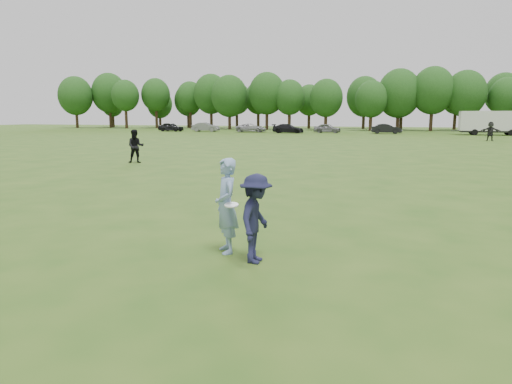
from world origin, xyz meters
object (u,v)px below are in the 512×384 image
(thrower, at_px, (226,206))
(player_far_d, at_px, (490,131))
(car_d, at_px, (288,129))
(car_f, at_px, (386,129))
(car_b, at_px, (206,127))
(car_a, at_px, (171,127))
(car_e, at_px, (327,128))
(defender, at_px, (256,219))
(player_far_a, at_px, (136,146))
(car_c, at_px, (251,128))
(cargo_trailer, at_px, (492,122))

(thrower, bearing_deg, player_far_d, 129.92)
(car_d, bearing_deg, car_f, -83.56)
(thrower, distance_m, car_b, 66.28)
(car_a, height_order, car_e, car_a)
(car_e, bearing_deg, defender, -169.67)
(player_far_a, relative_size, player_far_d, 0.94)
(defender, height_order, car_a, defender)
(player_far_d, distance_m, car_b, 42.17)
(player_far_d, height_order, car_d, player_far_d)
(thrower, xyz_separation_m, car_d, (-12.23, 58.77, -0.26))
(defender, distance_m, car_a, 68.90)
(player_far_a, bearing_deg, defender, -79.52)
(car_c, bearing_deg, car_a, 85.53)
(player_far_d, xyz_separation_m, car_f, (-10.73, 15.81, -0.30))
(thrower, relative_size, cargo_trailer, 0.21)
(car_c, distance_m, car_e, 11.79)
(player_far_a, distance_m, car_a, 50.40)
(car_b, distance_m, car_d, 14.30)
(car_d, bearing_deg, car_a, 85.76)
(car_b, xyz_separation_m, car_c, (7.90, -0.44, -0.06))
(car_c, height_order, cargo_trailer, cargo_trailer)
(car_c, bearing_deg, car_d, -109.89)
(defender, height_order, car_f, defender)
(defender, relative_size, car_e, 0.41)
(car_c, bearing_deg, defender, -168.10)
(player_far_d, relative_size, car_a, 0.47)
(car_b, bearing_deg, car_a, 92.25)
(car_a, relative_size, car_c, 0.88)
(defender, xyz_separation_m, player_far_d, (11.85, 45.10, 0.18))
(car_e, bearing_deg, player_far_a, 178.41)
(car_f, bearing_deg, defender, 172.39)
(car_c, distance_m, cargo_trailer, 33.91)
(cargo_trailer, bearing_deg, car_f, 177.31)
(player_far_a, relative_size, car_a, 0.44)
(thrower, xyz_separation_m, car_f, (1.85, 60.48, -0.23))
(player_far_d, relative_size, cargo_trailer, 0.22)
(defender, bearing_deg, car_f, -1.30)
(defender, xyz_separation_m, player_far_a, (-11.59, 14.87, 0.12))
(car_c, bearing_deg, player_far_a, -176.21)
(thrower, bearing_deg, player_far_a, -177.42)
(player_far_d, xyz_separation_m, cargo_trailer, (2.82, 15.17, 0.77))
(car_e, bearing_deg, thrower, -170.30)
(player_far_d, relative_size, car_c, 0.42)
(defender, xyz_separation_m, cargo_trailer, (14.67, 60.28, 0.95))
(thrower, distance_m, car_d, 60.03)
(thrower, relative_size, car_f, 0.44)
(car_f, height_order, cargo_trailer, cargo_trailer)
(player_far_a, relative_size, car_d, 0.40)
(player_far_a, xyz_separation_m, cargo_trailer, (26.26, 45.41, 0.84))
(player_far_a, bearing_deg, car_e, 57.52)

